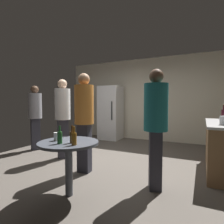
# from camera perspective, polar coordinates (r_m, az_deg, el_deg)

# --- Properties ---
(ground_plane) EXTENTS (5.20, 5.20, 0.10)m
(ground_plane) POSITION_cam_1_polar(r_m,az_deg,el_deg) (4.15, -2.68, -15.37)
(ground_plane) COLOR #5B544C
(wall_back) EXTENTS (5.32, 0.06, 2.70)m
(wall_back) POSITION_cam_1_polar(r_m,az_deg,el_deg) (6.37, 8.78, 3.80)
(wall_back) COLOR silver
(wall_back) RESTS_ON ground_plane
(refrigerator) EXTENTS (0.70, 0.68, 1.80)m
(refrigerator) POSITION_cam_1_polar(r_m,az_deg,el_deg) (6.33, -0.42, -0.23)
(refrigerator) COLOR white
(refrigerator) RESTS_ON ground_plane
(wine_bottle_on_counter) EXTENTS (0.08, 0.08, 0.31)m
(wine_bottle_on_counter) POSITION_cam_1_polar(r_m,az_deg,el_deg) (4.03, 31.04, -0.86)
(wine_bottle_on_counter) COLOR #3F141E
(wine_bottle_on_counter) RESTS_ON kitchen_counter
(foreground_table) EXTENTS (0.80, 0.80, 0.73)m
(foreground_table) POSITION_cam_1_polar(r_m,az_deg,el_deg) (2.60, -13.18, -11.11)
(foreground_table) COLOR #4C515B
(foreground_table) RESTS_ON ground_plane
(beer_bottle_amber) EXTENTS (0.06, 0.06, 0.23)m
(beer_bottle_amber) POSITION_cam_1_polar(r_m,az_deg,el_deg) (2.34, -11.56, -7.93)
(beer_bottle_amber) COLOR #8C5919
(beer_bottle_amber) RESTS_ON foreground_table
(beer_bottle_brown) EXTENTS (0.06, 0.06, 0.23)m
(beer_bottle_brown) POSITION_cam_1_polar(r_m,az_deg,el_deg) (2.47, -12.13, -7.37)
(beer_bottle_brown) COLOR #593314
(beer_bottle_brown) RESTS_ON foreground_table
(beer_bottle_green) EXTENTS (0.06, 0.06, 0.23)m
(beer_bottle_green) POSITION_cam_1_polar(r_m,az_deg,el_deg) (2.47, -15.75, -7.43)
(beer_bottle_green) COLOR #26662D
(beer_bottle_green) RESTS_ON foreground_table
(plastic_cup_white) EXTENTS (0.08, 0.08, 0.11)m
(plastic_cup_white) POSITION_cam_1_polar(r_m,az_deg,el_deg) (2.68, -16.63, -7.24)
(plastic_cup_white) COLOR white
(plastic_cup_white) RESTS_ON foreground_table
(person_in_gray_shirt) EXTENTS (0.47, 0.47, 1.69)m
(person_in_gray_shirt) POSITION_cam_1_polar(r_m,az_deg,el_deg) (5.30, -22.54, -0.12)
(person_in_gray_shirt) COLOR #2D2D38
(person_in_gray_shirt) RESTS_ON ground_plane
(person_in_teal_shirt) EXTENTS (0.43, 0.43, 1.73)m
(person_in_teal_shirt) POSITION_cam_1_polar(r_m,az_deg,el_deg) (2.73, 13.28, -2.25)
(person_in_teal_shirt) COLOR #2D2D38
(person_in_teal_shirt) RESTS_ON ground_plane
(person_in_orange_shirt) EXTENTS (0.37, 0.37, 1.77)m
(person_in_orange_shirt) POSITION_cam_1_polar(r_m,az_deg,el_deg) (3.35, -8.57, -0.77)
(person_in_orange_shirt) COLOR #2D2D38
(person_in_orange_shirt) RESTS_ON ground_plane
(person_in_white_shirt) EXTENTS (0.48, 0.48, 1.77)m
(person_in_white_shirt) POSITION_cam_1_polar(r_m,az_deg,el_deg) (4.30, -14.92, -0.03)
(person_in_white_shirt) COLOR #2D2D38
(person_in_white_shirt) RESTS_ON ground_plane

